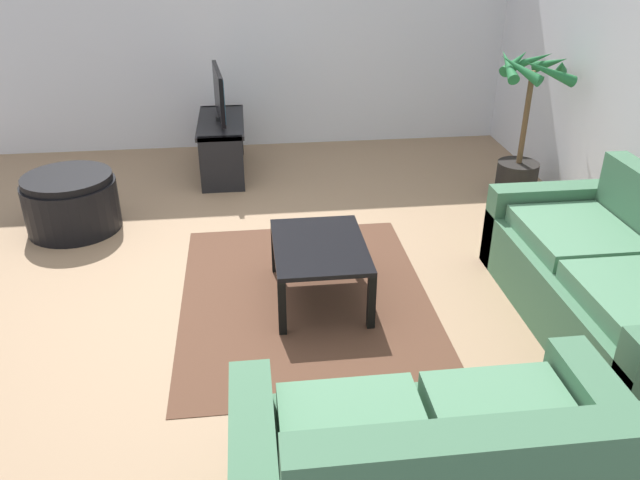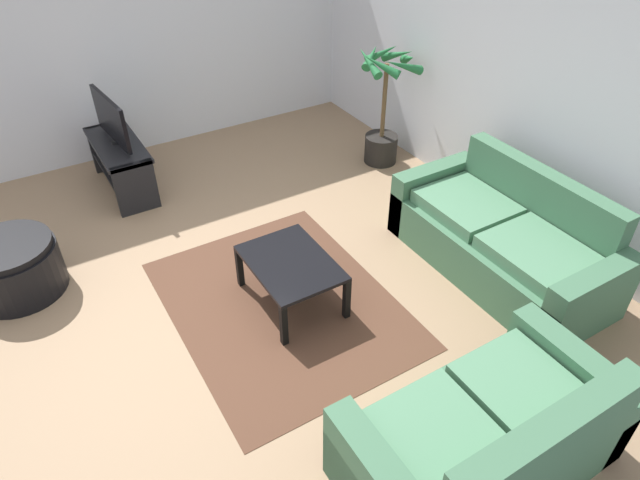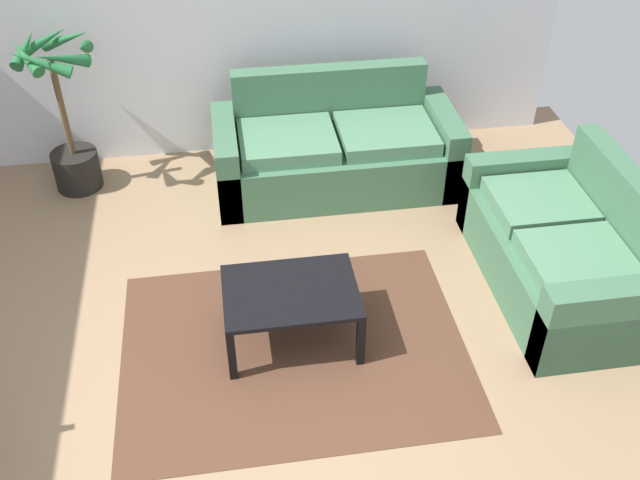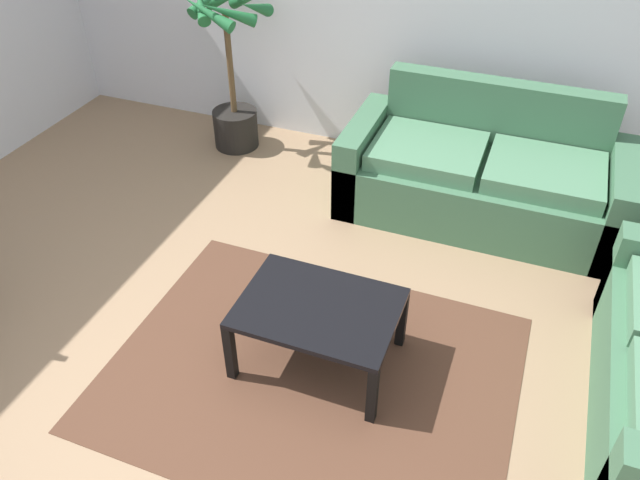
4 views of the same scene
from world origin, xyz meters
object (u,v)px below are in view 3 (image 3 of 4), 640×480
couch_main (335,151)px  couch_loveseat (564,250)px  coffee_table (291,297)px  potted_palm (68,126)px

couch_main → couch_loveseat: 2.03m
coffee_table → potted_palm: size_ratio=0.62×
couch_main → coffee_table: couch_main is taller
coffee_table → couch_loveseat: bearing=7.4°
couch_loveseat → potted_palm: bearing=152.7°
couch_main → coffee_table: size_ratio=2.35×
couch_main → potted_palm: 2.17m
potted_palm → coffee_table: bearing=-52.8°
couch_main → potted_palm: (-2.13, 0.26, 0.27)m
couch_loveseat → potted_palm: potted_palm is taller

